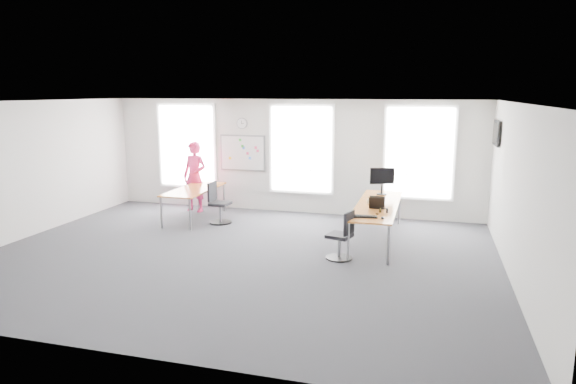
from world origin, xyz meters
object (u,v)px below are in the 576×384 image
(keyboard, at_px, (366,217))
(monitor, at_px, (382,179))
(desk_right, at_px, (377,207))
(headphones, at_px, (383,210))
(person, at_px, (195,177))
(chair_left, at_px, (218,205))
(chair_right, at_px, (342,238))
(desk_left, at_px, (194,191))

(keyboard, distance_m, monitor, 2.35)
(desk_right, xyz_separation_m, headphones, (0.19, -0.75, 0.10))
(headphones, height_order, monitor, monitor)
(desk_right, bearing_deg, person, 163.39)
(chair_left, xyz_separation_m, person, (-1.10, 1.02, 0.50))
(chair_left, xyz_separation_m, keyboard, (3.83, -1.71, 0.37))
(desk_right, xyz_separation_m, keyboard, (-0.10, -1.23, 0.06))
(chair_right, bearing_deg, headphones, 150.64)
(chair_right, xyz_separation_m, person, (-4.52, 2.98, 0.52))
(desk_right, bearing_deg, monitor, 90.96)
(chair_right, height_order, person, person)
(desk_right, height_order, keyboard, keyboard)
(desk_left, xyz_separation_m, monitor, (4.63, 0.43, 0.46))
(desk_left, distance_m, chair_right, 4.67)
(monitor, bearing_deg, desk_left, 167.49)
(chair_right, distance_m, headphones, 1.10)
(chair_left, distance_m, person, 1.58)
(keyboard, bearing_deg, desk_left, 146.56)
(desk_left, relative_size, headphones, 12.34)
(desk_left, relative_size, chair_left, 2.14)
(desk_left, height_order, headphones, headphones)
(chair_left, bearing_deg, person, 49.27)
(keyboard, bearing_deg, headphones, 47.07)
(person, xyz_separation_m, keyboard, (4.93, -2.73, -0.13))
(chair_right, height_order, keyboard, chair_right)
(desk_right, xyz_separation_m, person, (-5.03, 1.50, 0.19))
(desk_left, height_order, person, person)
(desk_left, height_order, keyboard, keyboard)
(desk_left, bearing_deg, chair_right, -27.41)
(chair_left, bearing_deg, desk_left, 78.00)
(chair_right, distance_m, keyboard, 0.62)
(chair_right, distance_m, chair_left, 3.94)
(headphones, bearing_deg, desk_right, 120.20)
(keyboard, xyz_separation_m, monitor, (0.08, 2.32, 0.38))
(keyboard, bearing_deg, chair_right, -158.72)
(keyboard, height_order, monitor, monitor)
(desk_left, height_order, monitor, monitor)
(desk_right, distance_m, person, 5.25)
(desk_left, bearing_deg, chair_left, -14.06)
(person, bearing_deg, chair_left, -33.43)
(desk_right, bearing_deg, keyboard, -94.75)
(desk_right, distance_m, monitor, 1.18)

